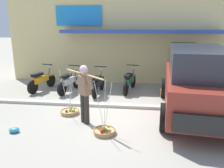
# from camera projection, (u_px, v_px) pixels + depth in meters

# --- Properties ---
(ground_plane) EXTENTS (90.00, 90.00, 0.00)m
(ground_plane) POSITION_uv_depth(u_px,v_px,m) (104.00, 114.00, 7.03)
(ground_plane) COLOR #9E998C
(sidewalk_curb) EXTENTS (20.00, 0.24, 0.10)m
(sidewalk_curb) POSITION_uv_depth(u_px,v_px,m) (107.00, 105.00, 7.69)
(sidewalk_curb) COLOR #BAB4A5
(sidewalk_curb) RESTS_ON ground
(fruit_vendor) EXTENTS (1.35, 1.23, 1.70)m
(fruit_vendor) POSITION_uv_depth(u_px,v_px,m) (84.00, 90.00, 6.18)
(fruit_vendor) COLOR #2D2823
(fruit_vendor) RESTS_ON ground
(fruit_basket_left_side) EXTENTS (0.60, 0.60, 1.45)m
(fruit_basket_left_side) POSITION_uv_depth(u_px,v_px,m) (104.00, 131.00, 5.75)
(fruit_basket_left_side) COLOR tan
(fruit_basket_left_side) RESTS_ON ground
(fruit_basket_right_side) EXTENTS (0.60, 0.60, 1.45)m
(fruit_basket_right_side) POSITION_uv_depth(u_px,v_px,m) (70.00, 111.00, 7.06)
(fruit_basket_right_side) COLOR tan
(fruit_basket_right_side) RESTS_ON ground
(motorcycle_nearest_shop) EXTENTS (0.63, 1.79, 1.09)m
(motorcycle_nearest_shop) POSITION_uv_depth(u_px,v_px,m) (42.00, 80.00, 9.54)
(motorcycle_nearest_shop) COLOR black
(motorcycle_nearest_shop) RESTS_ON ground
(motorcycle_second_in_row) EXTENTS (0.61, 1.79, 1.09)m
(motorcycle_second_in_row) POSITION_uv_depth(u_px,v_px,m) (69.00, 82.00, 9.29)
(motorcycle_second_in_row) COLOR black
(motorcycle_second_in_row) RESTS_ON ground
(motorcycle_third_in_row) EXTENTS (0.54, 1.82, 1.09)m
(motorcycle_third_in_row) POSITION_uv_depth(u_px,v_px,m) (98.00, 84.00, 8.99)
(motorcycle_third_in_row) COLOR black
(motorcycle_third_in_row) RESTS_ON ground
(motorcycle_end_of_row) EXTENTS (0.59, 1.80, 1.09)m
(motorcycle_end_of_row) POSITION_uv_depth(u_px,v_px,m) (130.00, 81.00, 9.36)
(motorcycle_end_of_row) COLOR black
(motorcycle_end_of_row) RESTS_ON ground
(parked_truck) EXTENTS (2.54, 4.97, 2.10)m
(parked_truck) POSITION_uv_depth(u_px,v_px,m) (198.00, 79.00, 6.86)
(parked_truck) COLOR maroon
(parked_truck) RESTS_ON ground
(storefront_building) EXTENTS (13.00, 6.00, 4.20)m
(storefront_building) POSITION_uv_depth(u_px,v_px,m) (140.00, 37.00, 12.73)
(storefront_building) COLOR #DBC684
(storefront_building) RESTS_ON ground
(plastic_litter_bag) EXTENTS (0.28, 0.22, 0.14)m
(plastic_litter_bag) POSITION_uv_depth(u_px,v_px,m) (14.00, 130.00, 5.82)
(plastic_litter_bag) COLOR #3393D1
(plastic_litter_bag) RESTS_ON ground
(wooden_crate) EXTENTS (0.44, 0.36, 0.32)m
(wooden_crate) POSITION_uv_depth(u_px,v_px,m) (166.00, 93.00, 8.71)
(wooden_crate) COLOR olive
(wooden_crate) RESTS_ON ground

